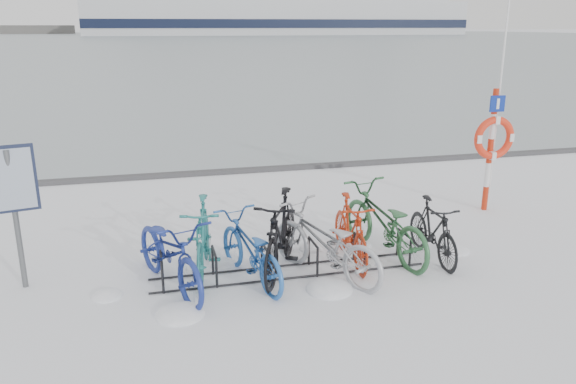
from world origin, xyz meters
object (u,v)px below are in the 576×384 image
object	(u,v)px
cruise_ferry	(278,0)
lifebuoy_station	(494,138)
info_board	(11,188)
bike_rack	(289,261)

from	to	relation	value
cruise_ferry	lifebuoy_station	bearing A→B (deg)	-102.11
info_board	lifebuoy_station	bearing A→B (deg)	-2.60
lifebuoy_station	cruise_ferry	distance (m)	210.92
bike_rack	info_board	world-z (taller)	info_board
info_board	cruise_ferry	world-z (taller)	cruise_ferry
bike_rack	cruise_ferry	bearing A→B (deg)	76.84
bike_rack	cruise_ferry	distance (m)	213.75
bike_rack	info_board	bearing A→B (deg)	173.23
bike_rack	lifebuoy_station	size ratio (longest dim) A/B	0.94
bike_rack	lifebuoy_station	bearing A→B (deg)	22.59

